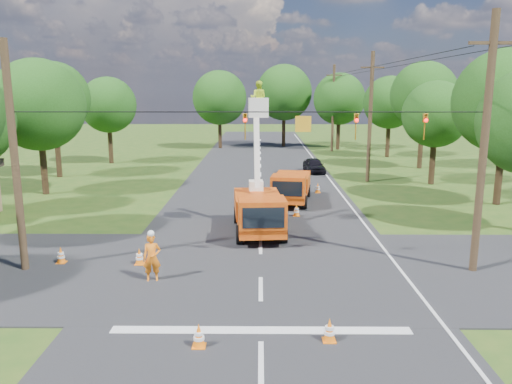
{
  "coord_description": "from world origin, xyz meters",
  "views": [
    {
      "loc": [
        -0.04,
        -17.0,
        7.11
      ],
      "look_at": [
        -0.21,
        5.02,
        2.6
      ],
      "focal_mm": 35.0,
      "sensor_mm": 36.0,
      "label": 1
    }
  ],
  "objects_px": {
    "tree_right_e": "(390,103)",
    "tree_right_c": "(436,114)",
    "traffic_cone_4": "(139,257)",
    "traffic_cone_5": "(61,255)",
    "traffic_cone_1": "(329,330)",
    "tree_far_c": "(339,99)",
    "traffic_cone_0": "(199,336)",
    "traffic_cone_2": "(274,220)",
    "tree_right_b": "(506,101)",
    "tree_far_b": "(284,93)",
    "ground_worker": "(152,258)",
    "tree_far_a": "(219,98)",
    "pole_right_mid": "(370,117)",
    "pole_right_far": "(333,108)",
    "second_truck": "(291,186)",
    "bucket_truck": "(259,203)",
    "traffic_cone_7": "(318,188)",
    "tree_left_d": "(38,105)",
    "tree_right_d": "(424,95)",
    "tree_left_f": "(108,105)",
    "traffic_cone_3": "(296,210)",
    "pole_right_near": "(484,144)",
    "distant_car": "(314,165)",
    "tree_left_e": "(54,98)",
    "pole_left": "(15,159)"
  },
  "relations": [
    {
      "from": "traffic_cone_3",
      "to": "tree_far_c",
      "type": "bearing_deg",
      "value": 77.39
    },
    {
      "from": "traffic_cone_0",
      "to": "traffic_cone_1",
      "type": "relative_size",
      "value": 1.0
    },
    {
      "from": "traffic_cone_1",
      "to": "tree_right_d",
      "type": "xyz_separation_m",
      "value": [
        12.84,
        32.8,
        6.32
      ]
    },
    {
      "from": "tree_right_c",
      "to": "tree_right_d",
      "type": "bearing_deg",
      "value": 78.69
    },
    {
      "from": "distant_car",
      "to": "traffic_cone_0",
      "type": "xyz_separation_m",
      "value": [
        -6.46,
        -30.48,
        -0.28
      ]
    },
    {
      "from": "traffic_cone_2",
      "to": "tree_right_d",
      "type": "bearing_deg",
      "value": 55.3
    },
    {
      "from": "pole_right_mid",
      "to": "pole_right_far",
      "type": "height_order",
      "value": "same"
    },
    {
      "from": "tree_right_b",
      "to": "tree_right_e",
      "type": "distance_m",
      "value": 23.04
    },
    {
      "from": "tree_left_d",
      "to": "tree_right_c",
      "type": "relative_size",
      "value": 1.18
    },
    {
      "from": "second_truck",
      "to": "pole_right_mid",
      "type": "height_order",
      "value": "pole_right_mid"
    },
    {
      "from": "tree_right_e",
      "to": "tree_right_c",
      "type": "bearing_deg",
      "value": -92.15
    },
    {
      "from": "traffic_cone_1",
      "to": "traffic_cone_5",
      "type": "distance_m",
      "value": 12.2
    },
    {
      "from": "traffic_cone_0",
      "to": "traffic_cone_2",
      "type": "relative_size",
      "value": 1.0
    },
    {
      "from": "traffic_cone_7",
      "to": "tree_far_b",
      "type": "bearing_deg",
      "value": 92.01
    },
    {
      "from": "traffic_cone_7",
      "to": "tree_left_d",
      "type": "distance_m",
      "value": 19.9
    },
    {
      "from": "tree_far_a",
      "to": "tree_right_c",
      "type": "bearing_deg",
      "value": -52.83
    },
    {
      "from": "traffic_cone_3",
      "to": "tree_right_e",
      "type": "bearing_deg",
      "value": 65.92
    },
    {
      "from": "second_truck",
      "to": "tree_left_f",
      "type": "xyz_separation_m",
      "value": [
        -16.75,
        17.81,
        4.6
      ]
    },
    {
      "from": "traffic_cone_7",
      "to": "tree_right_d",
      "type": "xyz_separation_m",
      "value": [
        10.76,
        11.6,
        6.32
      ]
    },
    {
      "from": "tree_left_d",
      "to": "tree_right_b",
      "type": "xyz_separation_m",
      "value": [
        30.0,
        -3.0,
        0.31
      ]
    },
    {
      "from": "traffic_cone_7",
      "to": "tree_left_f",
      "type": "distance_m",
      "value": 24.42
    },
    {
      "from": "traffic_cone_4",
      "to": "pole_right_mid",
      "type": "height_order",
      "value": "pole_right_mid"
    },
    {
      "from": "traffic_cone_3",
      "to": "tree_left_f",
      "type": "distance_m",
      "value": 27.66
    },
    {
      "from": "tree_left_e",
      "to": "tree_far_c",
      "type": "height_order",
      "value": "tree_left_e"
    },
    {
      "from": "tree_right_c",
      "to": "second_truck",
      "type": "bearing_deg",
      "value": -148.82
    },
    {
      "from": "ground_worker",
      "to": "tree_far_a",
      "type": "relative_size",
      "value": 0.19
    },
    {
      "from": "bucket_truck",
      "to": "tree_far_a",
      "type": "xyz_separation_m",
      "value": [
        -4.91,
        37.71,
        4.6
      ]
    },
    {
      "from": "tree_far_b",
      "to": "tree_left_d",
      "type": "bearing_deg",
      "value": -120.96
    },
    {
      "from": "traffic_cone_4",
      "to": "pole_right_mid",
      "type": "relative_size",
      "value": 0.07
    },
    {
      "from": "traffic_cone_5",
      "to": "pole_left",
      "type": "distance_m",
      "value": 4.37
    },
    {
      "from": "pole_right_far",
      "to": "tree_far_a",
      "type": "bearing_deg",
      "value": 167.47
    },
    {
      "from": "traffic_cone_5",
      "to": "traffic_cone_0",
      "type": "bearing_deg",
      "value": -46.3
    },
    {
      "from": "tree_far_a",
      "to": "tree_left_d",
      "type": "bearing_deg",
      "value": -109.65
    },
    {
      "from": "tree_left_d",
      "to": "tree_right_c",
      "type": "height_order",
      "value": "tree_left_d"
    },
    {
      "from": "traffic_cone_1",
      "to": "traffic_cone_5",
      "type": "bearing_deg",
      "value": 147.56
    },
    {
      "from": "ground_worker",
      "to": "tree_left_f",
      "type": "relative_size",
      "value": 0.22
    },
    {
      "from": "bucket_truck",
      "to": "tree_right_c",
      "type": "relative_size",
      "value": 0.96
    },
    {
      "from": "tree_right_d",
      "to": "tree_right_e",
      "type": "distance_m",
      "value": 8.11
    },
    {
      "from": "ground_worker",
      "to": "pole_right_near",
      "type": "distance_m",
      "value": 13.32
    },
    {
      "from": "traffic_cone_1",
      "to": "traffic_cone_0",
      "type": "bearing_deg",
      "value": -174.57
    },
    {
      "from": "tree_right_b",
      "to": "tree_far_b",
      "type": "bearing_deg",
      "value": 109.98
    },
    {
      "from": "pole_left",
      "to": "tree_far_b",
      "type": "relative_size",
      "value": 0.87
    },
    {
      "from": "pole_right_far",
      "to": "traffic_cone_4",
      "type": "bearing_deg",
      "value": -108.93
    },
    {
      "from": "traffic_cone_1",
      "to": "tree_far_c",
      "type": "relative_size",
      "value": 0.08
    },
    {
      "from": "ground_worker",
      "to": "traffic_cone_7",
      "type": "bearing_deg",
      "value": 55.55
    },
    {
      "from": "bucket_truck",
      "to": "pole_left",
      "type": "xyz_separation_m",
      "value": [
        -9.41,
        -5.29,
        2.91
      ]
    },
    {
      "from": "distant_car",
      "to": "tree_right_b",
      "type": "height_order",
      "value": "tree_right_b"
    },
    {
      "from": "traffic_cone_1",
      "to": "tree_far_b",
      "type": "distance_m",
      "value": 51.22
    },
    {
      "from": "traffic_cone_4",
      "to": "traffic_cone_5",
      "type": "xyz_separation_m",
      "value": [
        -3.32,
        0.15,
        0.0
      ]
    },
    {
      "from": "traffic_cone_1",
      "to": "pole_right_mid",
      "type": "bearing_deg",
      "value": 75.78
    }
  ]
}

